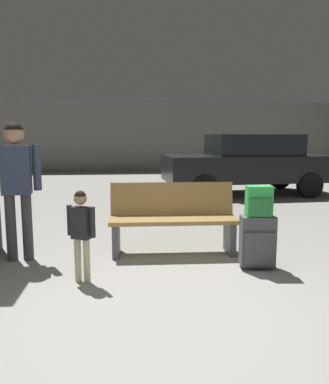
% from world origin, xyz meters
% --- Properties ---
extents(ground_plane, '(18.00, 18.00, 0.10)m').
position_xyz_m(ground_plane, '(0.00, 4.00, -0.05)').
color(ground_plane, gray).
extents(garage_back_wall, '(18.00, 0.12, 2.80)m').
position_xyz_m(garage_back_wall, '(0.00, 12.86, 1.40)').
color(garage_back_wall, slate).
rests_on(garage_back_wall, ground_plane).
extents(bench, '(1.62, 0.58, 0.89)m').
position_xyz_m(bench, '(0.36, 1.73, 0.44)').
color(bench, '#9E7A42').
rests_on(bench, ground_plane).
extents(suitcase, '(0.40, 0.26, 0.60)m').
position_xyz_m(suitcase, '(1.23, 1.02, 0.32)').
color(suitcase, '#4C4C51').
rests_on(suitcase, ground_plane).
extents(backpack_bright, '(0.29, 0.21, 0.34)m').
position_xyz_m(backpack_bright, '(1.23, 1.02, 0.77)').
color(backpack_bright, green).
rests_on(backpack_bright, suitcase).
extents(child, '(0.29, 0.24, 0.95)m').
position_xyz_m(child, '(-0.69, 0.80, 0.58)').
color(child, beige).
rests_on(child, ground_plane).
extents(adult, '(0.56, 0.23, 1.65)m').
position_xyz_m(adult, '(-1.51, 1.58, 1.02)').
color(adult, '#38383D').
rests_on(adult, ground_plane).
extents(parked_car_near, '(4.20, 2.01, 1.51)m').
position_xyz_m(parked_car_near, '(2.82, 6.45, 0.81)').
color(parked_car_near, black).
rests_on(parked_car_near, ground_plane).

